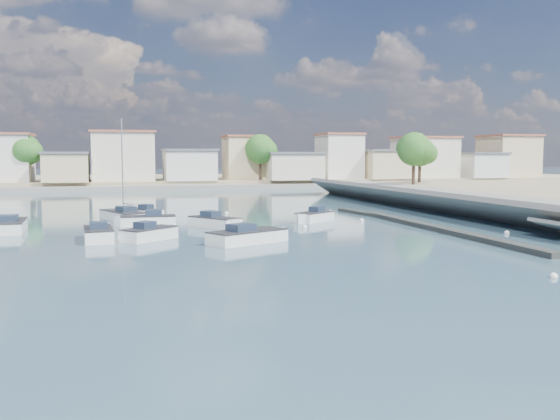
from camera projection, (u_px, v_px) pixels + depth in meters
name	position (u px, v px, depth m)	size (l,w,h in m)	color
ground	(259.00, 203.00, 73.57)	(400.00, 400.00, 0.00)	#2E4C5C
seawall_walkway	(545.00, 212.00, 52.19)	(5.00, 90.00, 1.80)	slate
breakwater	(421.00, 225.00, 49.00)	(2.00, 31.02, 0.35)	black
far_shore_land	(201.00, 180.00, 123.60)	(160.00, 40.00, 1.40)	gray
far_shore_quay	(217.00, 187.00, 103.40)	(160.00, 2.50, 0.80)	slate
far_town	(271.00, 159.00, 111.43)	(113.01, 12.80, 8.35)	beige
shore_trees	(270.00, 152.00, 102.23)	(74.56, 38.32, 7.92)	#38281E
motorboat_a	(98.00, 234.00, 41.66)	(2.11, 5.19, 1.48)	white
motorboat_b	(152.00, 234.00, 41.73)	(4.01, 3.94, 1.48)	white
motorboat_c	(145.00, 221.00, 49.89)	(4.84, 1.77, 1.48)	white
motorboat_d	(313.00, 217.00, 53.01)	(4.03, 3.71, 1.48)	white
motorboat_e	(10.00, 226.00, 46.48)	(2.46, 6.16, 1.48)	white
motorboat_f	(141.00, 214.00, 56.29)	(3.66, 3.66, 1.48)	white
motorboat_g	(217.00, 223.00, 48.68)	(3.91, 4.65, 1.48)	white
motorboat_h	(251.00, 237.00, 40.38)	(5.74, 4.36, 1.48)	white
sailboat	(122.00, 216.00, 54.31)	(4.16, 6.59, 9.00)	white
mooring_buoys	(359.00, 226.00, 49.67)	(17.31, 35.48, 0.39)	white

